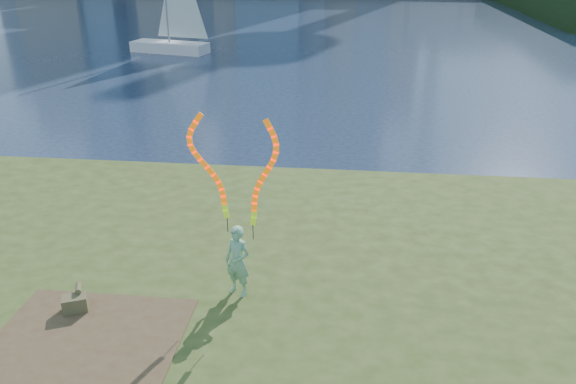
# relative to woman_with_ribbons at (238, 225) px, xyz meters

# --- Properties ---
(ground) EXTENTS (320.00, 320.00, 0.00)m
(ground) POSITION_rel_woman_with_ribbons_xyz_m (-0.14, 1.35, -2.26)
(ground) COLOR #18243C
(ground) RESTS_ON ground
(grassy_knoll) EXTENTS (20.00, 18.00, 0.80)m
(grassy_knoll) POSITION_rel_woman_with_ribbons_xyz_m (-0.14, -0.95, -1.92)
(grassy_knoll) COLOR #334117
(grassy_knoll) RESTS_ON ground
(dirt_patch) EXTENTS (3.20, 3.00, 0.02)m
(dirt_patch) POSITION_rel_woman_with_ribbons_xyz_m (-2.34, -1.85, -1.45)
(dirt_patch) COLOR #47331E
(dirt_patch) RESTS_ON grassy_knoll
(woman_with_ribbons) EXTENTS (1.81, 0.82, 3.83)m
(woman_with_ribbons) POSITION_rel_woman_with_ribbons_xyz_m (0.00, 0.00, 0.00)
(woman_with_ribbons) COLOR #207937
(woman_with_ribbons) RESTS_ON grassy_knoll
(canvas_bag) EXTENTS (0.51, 0.57, 0.41)m
(canvas_bag) POSITION_rel_woman_with_ribbons_xyz_m (-2.88, -0.90, -1.29)
(canvas_bag) COLOR #434223
(canvas_bag) RESTS_ON grassy_knoll
(sailboat) EXTENTS (5.70, 2.91, 8.58)m
(sailboat) POSITION_rel_woman_with_ribbons_xyz_m (-10.15, 29.03, -0.79)
(sailboat) COLOR white
(sailboat) RESTS_ON ground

